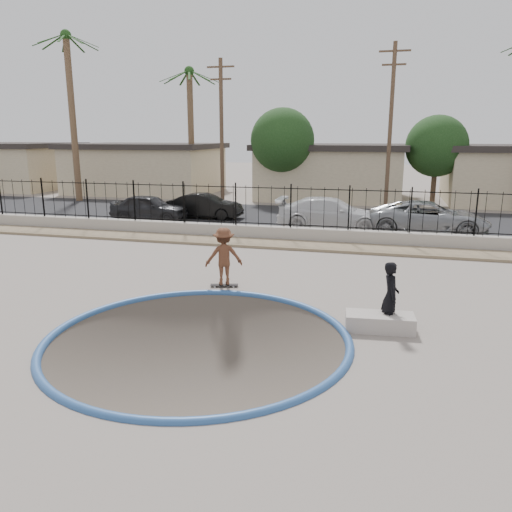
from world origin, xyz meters
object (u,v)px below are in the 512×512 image
at_px(videographer, 391,296).
at_px(car_b, 205,206).
at_px(concrete_ledge, 380,322).
at_px(skateboard, 224,285).
at_px(car_d, 429,218).
at_px(car_c, 331,214).
at_px(car_a, 149,208).
at_px(skater, 224,259).

xyz_separation_m(videographer, car_b, (-9.92, 14.22, -0.11)).
bearing_deg(concrete_ledge, skateboard, 152.90).
distance_m(car_b, car_d, 11.79).
bearing_deg(skateboard, car_c, 63.42).
bearing_deg(car_d, car_b, 81.78).
distance_m(videographer, car_b, 17.33).
relative_size(skateboard, car_a, 0.21).
xyz_separation_m(car_c, car_d, (4.55, 0.00, -0.01)).
xyz_separation_m(concrete_ledge, car_d, (1.98, 12.80, 0.59)).
xyz_separation_m(skater, car_d, (6.66, 10.40, -0.08)).
bearing_deg(skateboard, videographer, -39.47).
height_order(car_b, car_d, car_d).
bearing_deg(videographer, car_b, 26.34).
distance_m(videographer, concrete_ledge, 0.68).
relative_size(concrete_ledge, car_a, 0.38).
relative_size(skater, car_d, 0.32).
height_order(videographer, car_b, videographer).
xyz_separation_m(skater, skateboard, (-0.00, 0.00, -0.81)).
xyz_separation_m(skater, car_a, (-7.61, 10.40, -0.13)).
relative_size(skateboard, car_c, 0.16).
xyz_separation_m(skater, car_b, (-5.02, 12.00, -0.16)).
bearing_deg(skateboard, concrete_ledge, -42.20).
xyz_separation_m(skateboard, car_d, (6.66, 10.40, 0.73)).
xyz_separation_m(videographer, car_d, (1.77, 12.62, -0.03)).
xyz_separation_m(skater, concrete_ledge, (4.68, -2.40, -0.67)).
height_order(skateboard, videographer, videographer).
xyz_separation_m(videographer, car_a, (-12.51, 12.62, -0.08)).
height_order(skater, skateboard, skater).
height_order(videographer, concrete_ledge, videographer).
distance_m(concrete_ledge, car_c, 13.06).
height_order(concrete_ledge, car_a, car_a).
relative_size(car_a, car_b, 1.01).
bearing_deg(car_b, skater, -157.75).
xyz_separation_m(skateboard, videographer, (4.89, -2.22, 0.76)).
height_order(concrete_ledge, car_c, car_c).
height_order(skateboard, car_c, car_c).
distance_m(skater, car_a, 12.89).
bearing_deg(car_a, videographer, -136.43).
relative_size(car_b, car_d, 0.76).
xyz_separation_m(skater, car_c, (2.11, 10.40, -0.07)).
height_order(skater, car_d, skater).
bearing_deg(car_b, car_a, 121.24).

